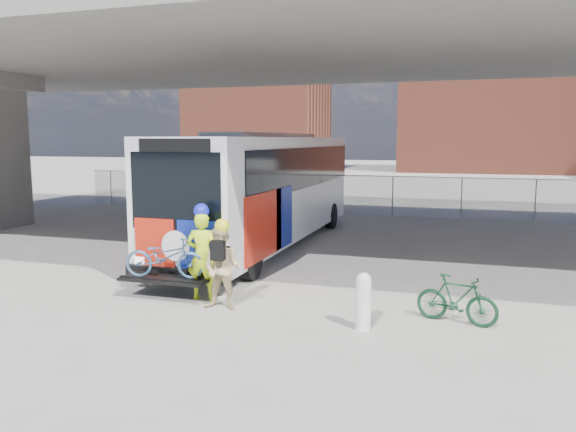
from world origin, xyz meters
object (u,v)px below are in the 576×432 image
at_px(cyclist_tan, 223,267).
at_px(bike_parked, 457,299).
at_px(bus, 267,182).
at_px(bollard, 363,299).
at_px(cyclist_hivis, 202,253).

distance_m(cyclist_tan, bike_parked, 4.66).
bearing_deg(bus, bollard, -58.08).
xyz_separation_m(cyclist_hivis, cyclist_tan, (0.73, -0.55, -0.13)).
height_order(bollard, bike_parked, bollard).
distance_m(bus, bollard, 8.63).
bearing_deg(bus, bike_parked, -45.89).
relative_size(bus, bike_parked, 8.32).
xyz_separation_m(bus, cyclist_tan, (1.52, -6.87, -1.21)).
bearing_deg(bike_parked, cyclist_hivis, 104.96).
distance_m(bus, bike_parked, 8.95).
distance_m(bollard, cyclist_hivis, 3.84).
xyz_separation_m(cyclist_hivis, bike_parked, (5.34, 0.00, -0.55)).
bearing_deg(bike_parked, cyclist_tan, 111.76).
bearing_deg(bollard, cyclist_tan, 173.45).
distance_m(bus, cyclist_tan, 7.14).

